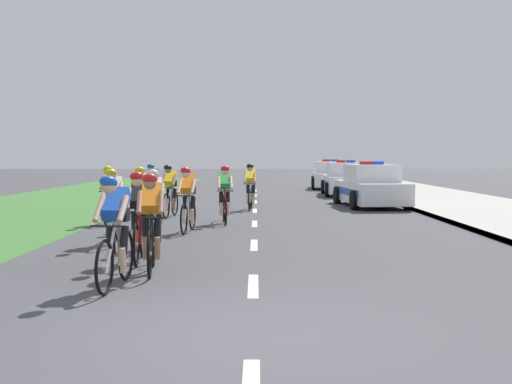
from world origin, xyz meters
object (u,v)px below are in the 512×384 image
(cyclist_fourth, at_px, (157,207))
(police_car_second, at_px, (347,180))
(cyclist_lead, at_px, (117,230))
(cyclist_fifth, at_px, (116,205))
(cyclist_eighth, at_px, (227,194))
(cyclist_seventh, at_px, (144,197))
(police_car_nearest, at_px, (373,187))
(cyclist_twelfth, at_px, (155,187))
(cyclist_ninth, at_px, (172,190))
(cyclist_eleventh, at_px, (253,186))
(cyclist_second, at_px, (153,221))
(police_car_third, at_px, (332,176))
(cyclist_sixth, at_px, (190,199))
(cyclist_third, at_px, (141,215))
(cyclist_tenth, at_px, (112,194))

(cyclist_fourth, height_order, police_car_second, police_car_second)
(cyclist_lead, relative_size, cyclist_fifth, 1.00)
(cyclist_eighth, bearing_deg, cyclist_seventh, -142.33)
(police_car_nearest, bearing_deg, cyclist_seventh, -133.83)
(cyclist_seventh, distance_m, police_car_second, 15.04)
(cyclist_fourth, xyz_separation_m, cyclist_twelfth, (-1.37, 8.24, 0.00))
(cyclist_ninth, relative_size, cyclist_eleventh, 1.00)
(cyclist_eighth, bearing_deg, cyclist_eleventh, 81.19)
(cyclist_second, xyz_separation_m, police_car_third, (5.64, 25.00, -0.11))
(cyclist_lead, relative_size, cyclist_twelfth, 1.00)
(police_car_second, bearing_deg, cyclist_seventh, -116.83)
(cyclist_second, distance_m, cyclist_eighth, 7.20)
(cyclist_eleventh, relative_size, police_car_second, 0.39)
(cyclist_ninth, bearing_deg, cyclist_fifth, -93.89)
(cyclist_fourth, bearing_deg, police_car_nearest, 59.20)
(cyclist_seventh, relative_size, cyclist_eleventh, 1.00)
(cyclist_twelfth, xyz_separation_m, police_car_nearest, (7.38, 1.85, -0.11))
(cyclist_sixth, bearing_deg, police_car_third, 74.22)
(cyclist_seventh, bearing_deg, cyclist_twelfth, 96.50)
(cyclist_fifth, height_order, police_car_nearest, police_car_nearest)
(cyclist_third, distance_m, police_car_second, 19.09)
(cyclist_third, xyz_separation_m, police_car_second, (6.00, 18.12, -0.11))
(cyclist_seventh, distance_m, cyclist_eleventh, 6.22)
(cyclist_second, distance_m, cyclist_third, 1.04)
(cyclist_third, relative_size, police_car_third, 0.38)
(cyclist_sixth, bearing_deg, cyclist_tenth, 140.02)
(cyclist_third, xyz_separation_m, cyclist_fifth, (-0.91, 2.17, 0.00))
(cyclist_seventh, bearing_deg, cyclist_eleventh, 65.63)
(cyclist_fourth, height_order, police_car_third, police_car_third)
(cyclist_third, height_order, cyclist_tenth, same)
(cyclist_sixth, height_order, cyclist_tenth, same)
(cyclist_eighth, xyz_separation_m, police_car_nearest, (4.87, 5.59, -0.11))
(cyclist_fifth, xyz_separation_m, cyclist_ninth, (0.38, 5.65, 0.00))
(cyclist_fourth, relative_size, cyclist_fifth, 1.00)
(cyclist_fifth, distance_m, cyclist_ninth, 5.67)
(cyclist_fifth, distance_m, cyclist_tenth, 3.97)
(cyclist_tenth, bearing_deg, police_car_nearest, 36.17)
(cyclist_eleventh, height_order, cyclist_twelfth, same)
(cyclist_twelfth, bearing_deg, cyclist_tenth, -97.11)
(cyclist_third, bearing_deg, police_car_second, 71.67)
(cyclist_second, relative_size, police_car_nearest, 0.38)
(cyclist_fourth, relative_size, police_car_second, 0.39)
(cyclist_second, relative_size, cyclist_eleventh, 1.00)
(cyclist_eighth, bearing_deg, police_car_third, 74.74)
(cyclist_second, bearing_deg, cyclist_third, 110.44)
(cyclist_fifth, xyz_separation_m, cyclist_seventh, (0.13, 2.53, 0.00))
(cyclist_twelfth, xyz_separation_m, police_car_third, (7.38, 14.11, -0.11))
(cyclist_fourth, relative_size, cyclist_eighth, 1.00)
(cyclist_sixth, distance_m, police_car_second, 15.07)
(cyclist_third, relative_size, cyclist_twelfth, 1.00)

